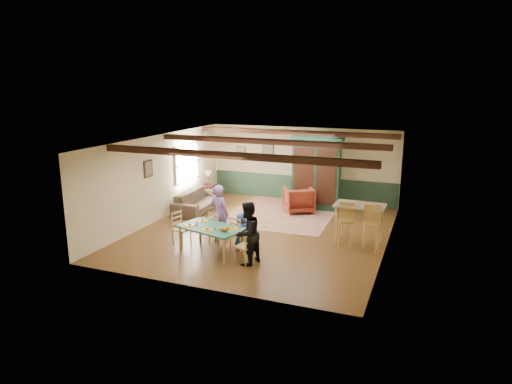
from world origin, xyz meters
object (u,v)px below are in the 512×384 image
(person_man, at_px, (219,214))
(cat, at_px, (224,229))
(person_woman, at_px, (247,233))
(table_lamp, at_px, (208,178))
(dining_chair_end_left, at_px, (182,229))
(sofa, at_px, (198,201))
(dining_chair_end_right, at_px, (244,246))
(counter_table, at_px, (359,224))
(armchair, at_px, (299,200))
(dining_chair_far_left, at_px, (218,227))
(bar_stool_right, at_px, (371,229))
(dining_table, at_px, (211,240))
(dining_chair_far_right, at_px, (239,233))
(end_table, at_px, (208,192))
(person_child, at_px, (241,231))
(armoire, at_px, (317,173))
(bar_stool_left, at_px, (345,226))

(person_man, xyz_separation_m, cat, (0.63, -1.05, -0.02))
(person_woman, distance_m, table_lamp, 6.34)
(dining_chair_end_left, distance_m, person_man, 1.09)
(person_man, xyz_separation_m, sofa, (-2.09, 2.58, -0.47))
(dining_chair_end_right, bearing_deg, counter_table, 151.89)
(person_woman, distance_m, sofa, 5.04)
(dining_chair_end_right, height_order, armchair, dining_chair_end_right)
(cat, distance_m, sofa, 4.56)
(dining_chair_end_left, relative_size, cat, 2.64)
(dining_chair_far_left, height_order, cat, dining_chair_far_left)
(dining_chair_far_left, height_order, bar_stool_right, bar_stool_right)
(dining_chair_end_left, relative_size, person_man, 0.55)
(dining_table, bearing_deg, dining_chair_far_right, 45.46)
(end_table, bearing_deg, bar_stool_right, -26.96)
(sofa, distance_m, bar_stool_right, 6.29)
(armchair, bearing_deg, dining_chair_end_right, 59.72)
(cat, height_order, sofa, cat)
(dining_chair_far_left, distance_m, bar_stool_right, 4.04)
(dining_chair_far_right, bearing_deg, sofa, -30.19)
(dining_table, bearing_deg, cat, -25.79)
(dining_chair_far_left, bearing_deg, cat, 139.20)
(table_lamp, bearing_deg, dining_chair_far_left, -59.56)
(dining_chair_end_left, xyz_separation_m, bar_stool_right, (4.81, 1.31, 0.16))
(person_woman, height_order, sofa, person_woman)
(person_man, bearing_deg, person_child, 180.00)
(person_woman, bearing_deg, table_lamp, -128.71)
(person_man, height_order, person_woman, person_man)
(dining_chair_end_right, distance_m, table_lamp, 6.28)
(dining_table, xyz_separation_m, dining_chair_end_right, (1.04, -0.29, 0.09))
(dining_chair_far_left, distance_m, armoire, 4.78)
(dining_chair_end_left, bearing_deg, person_child, -62.70)
(dining_chair_end_right, relative_size, end_table, 1.57)
(cat, relative_size, counter_table, 0.26)
(dining_chair_end_left, xyz_separation_m, sofa, (-1.21, 3.12, -0.10))
(sofa, bearing_deg, bar_stool_left, -111.79)
(person_man, distance_m, bar_stool_left, 3.38)
(person_child, relative_size, sofa, 0.40)
(dining_chair_far_left, bearing_deg, sofa, -36.63)
(person_man, xyz_separation_m, bar_stool_left, (3.26, 0.87, -0.22))
(person_man, bearing_deg, dining_chair_far_right, 174.29)
(bar_stool_left, bearing_deg, dining_chair_far_right, -162.22)
(person_man, relative_size, armchair, 1.71)
(dining_chair_far_right, bearing_deg, end_table, -38.40)
(dining_table, distance_m, dining_chair_end_right, 1.08)
(dining_chair_far_right, bearing_deg, bar_stool_left, -140.43)
(table_lamp, bearing_deg, bar_stool_right, -26.96)
(dining_chair_end_left, bearing_deg, dining_chair_end_right, -90.00)
(dining_table, xyz_separation_m, dining_chair_far_left, (-0.18, 0.75, 0.09))
(dining_chair_far_right, relative_size, end_table, 1.57)
(dining_table, bearing_deg, armchair, 77.30)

